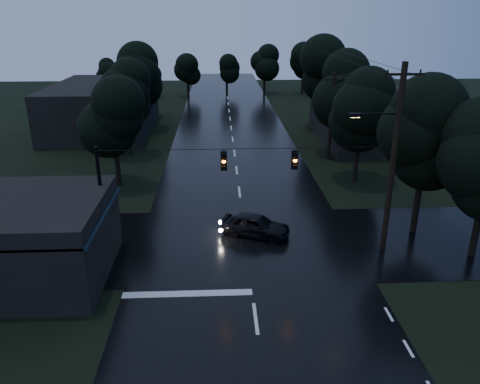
{
  "coord_description": "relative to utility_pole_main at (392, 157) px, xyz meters",
  "views": [
    {
      "loc": [
        -1.45,
        -11.56,
        12.18
      ],
      "look_at": [
        -0.3,
        12.69,
        2.83
      ],
      "focal_mm": 35.0,
      "sensor_mm": 36.0,
      "label": 1
    }
  ],
  "objects": [
    {
      "name": "tree_right_a",
      "position": [
        1.59,
        11.0,
        0.36
      ],
      "size": [
        4.2,
        4.2,
        8.85
      ],
      "color": "black",
      "rests_on": "ground"
    },
    {
      "name": "building_far_right",
      "position": [
        6.59,
        23.0,
        -3.06
      ],
      "size": [
        10.0,
        14.0,
        4.4
      ],
      "primitive_type": "cube",
      "color": "black",
      "rests_on": "ground"
    },
    {
      "name": "building_far_left",
      "position": [
        -21.41,
        29.0,
        -2.76
      ],
      "size": [
        10.0,
        16.0,
        5.0
      ],
      "primitive_type": "cube",
      "color": "black",
      "rests_on": "ground"
    },
    {
      "name": "tree_right_b",
      "position": [
        2.19,
        19.0,
        0.74
      ],
      "size": [
        4.48,
        4.48,
        9.44
      ],
      "color": "black",
      "rests_on": "ground"
    },
    {
      "name": "cross_street",
      "position": [
        -7.41,
        1.0,
        -5.26
      ],
      "size": [
        60.0,
        9.0,
        0.02
      ],
      "primitive_type": "cube",
      "color": "black",
      "rests_on": "ground"
    },
    {
      "name": "tree_right_c",
      "position": [
        2.79,
        29.0,
        1.11
      ],
      "size": [
        4.76,
        4.76,
        10.03
      ],
      "color": "black",
      "rests_on": "ground"
    },
    {
      "name": "main_road",
      "position": [
        -7.41,
        19.0,
        -5.26
      ],
      "size": [
        12.0,
        120.0,
        0.02
      ],
      "primitive_type": "cube",
      "color": "black",
      "rests_on": "ground"
    },
    {
      "name": "span_signals",
      "position": [
        -6.85,
        -0.01,
        -0.01
      ],
      "size": [
        15.0,
        0.37,
        1.12
      ],
      "color": "black",
      "rests_on": "ground"
    },
    {
      "name": "tree_left_a",
      "position": [
        -16.41,
        11.0,
        -0.02
      ],
      "size": [
        3.92,
        3.92,
        8.26
      ],
      "color": "black",
      "rests_on": "ground"
    },
    {
      "name": "utility_pole_far",
      "position": [
        0.89,
        17.0,
        -1.38
      ],
      "size": [
        2.0,
        0.3,
        7.5
      ],
      "color": "black",
      "rests_on": "ground"
    },
    {
      "name": "tree_left_c",
      "position": [
        -17.61,
        29.0,
        0.74
      ],
      "size": [
        4.48,
        4.48,
        9.44
      ],
      "color": "black",
      "rests_on": "ground"
    },
    {
      "name": "anchor_pole_left",
      "position": [
        -14.91,
        0.0,
        -2.26
      ],
      "size": [
        0.18,
        0.18,
        6.0
      ],
      "primitive_type": "cylinder",
      "color": "black",
      "rests_on": "ground"
    },
    {
      "name": "utility_pole_main",
      "position": [
        0.0,
        0.0,
        0.0
      ],
      "size": [
        3.5,
        0.3,
        10.0
      ],
      "color": "black",
      "rests_on": "ground"
    },
    {
      "name": "tree_corner_near",
      "position": [
        2.59,
        2.0,
        0.74
      ],
      "size": [
        4.48,
        4.48,
        9.44
      ],
      "color": "black",
      "rests_on": "ground"
    },
    {
      "name": "tree_left_b",
      "position": [
        -17.01,
        19.0,
        0.36
      ],
      "size": [
        4.2,
        4.2,
        8.85
      ],
      "color": "black",
      "rests_on": "ground"
    },
    {
      "name": "car",
      "position": [
        -6.81,
        1.9,
        -4.58
      ],
      "size": [
        4.29,
        2.92,
        1.35
      ],
      "primitive_type": "imported",
      "rotation": [
        0.0,
        0.0,
        1.2
      ],
      "color": "black",
      "rests_on": "ground"
    }
  ]
}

